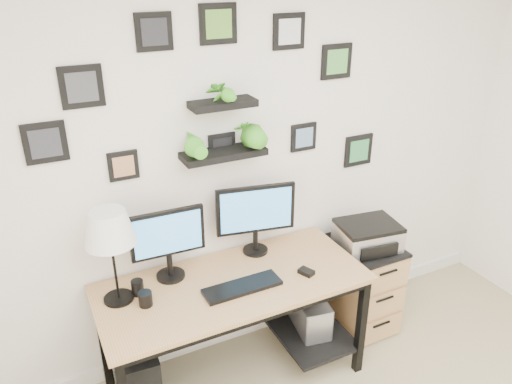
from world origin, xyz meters
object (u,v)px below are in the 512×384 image
pc_tower_black (137,373)px  pc_tower_grey (307,321)px  printer (368,236)px  monitor_left (168,240)px  desk (237,294)px  monitor_right (256,214)px  table_lamp (109,230)px  mug (145,299)px  file_cabinet (360,285)px

pc_tower_black → pc_tower_grey: pc_tower_black is taller
pc_tower_grey → printer: size_ratio=1.03×
monitor_left → pc_tower_grey: (0.89, -0.16, -0.80)m
desk → monitor_right: (0.23, 0.20, 0.40)m
table_lamp → mug: table_lamp is taller
desk → pc_tower_grey: bearing=1.3°
table_lamp → file_cabinet: 1.90m
pc_tower_grey → file_cabinet: (0.48, 0.05, 0.12)m
desk → table_lamp: 0.89m
mug → file_cabinet: (1.57, 0.09, -0.46)m
file_cabinet → desk: bearing=-176.7°
pc_tower_grey → printer: 0.72m
monitor_left → file_cabinet: (1.36, -0.11, -0.68)m
monitor_left → table_lamp: bearing=-166.8°
monitor_left → mug: (-0.21, -0.20, -0.22)m
desk → file_cabinet: size_ratio=2.39×
file_cabinet → printer: printer is taller
pc_tower_grey → mug: bearing=-177.9°
desk → mug: (-0.56, -0.03, 0.17)m
mug → table_lamp: bearing=135.7°
desk → printer: 1.01m
monitor_left → table_lamp: 0.38m
monitor_right → pc_tower_grey: 0.89m
monitor_left → mug: monitor_left is taller
mug → pc_tower_grey: 1.24m
pc_tower_grey → desk: bearing=-178.7°
table_lamp → monitor_right: bearing=6.9°
monitor_right → table_lamp: table_lamp is taller
monitor_right → file_cabinet: (0.78, -0.14, -0.69)m
pc_tower_black → file_cabinet: file_cabinet is taller
file_cabinet → pc_tower_grey: bearing=-174.5°
table_lamp → printer: size_ratio=1.26×
mug → printer: (1.56, 0.06, -0.03)m
monitor_right → file_cabinet: size_ratio=0.75×
pc_tower_black → printer: printer is taller
mug → pc_tower_black: (-0.09, 0.05, -0.55)m
monitor_left → printer: bearing=-5.9°
file_cabinet → printer: bearing=-100.6°
table_lamp → file_cabinet: table_lamp is taller
monitor_left → pc_tower_black: bearing=-153.6°
monitor_right → mug: 0.85m
pc_tower_grey → table_lamp: bearing=176.2°
monitor_left → printer: 1.39m
monitor_right → pc_tower_grey: size_ratio=1.10×
mug → printer: bearing=2.1°
desk → printer: size_ratio=3.63×
monitor_left → monitor_right: size_ratio=0.89×
pc_tower_black → pc_tower_grey: 1.18m
desk → pc_tower_black: bearing=177.9°
mug → file_cabinet: 1.63m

